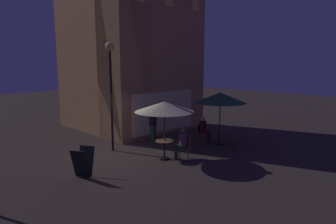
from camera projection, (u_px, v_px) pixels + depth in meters
The scene contains 14 objects.
ground_plane at pixel (117, 158), 12.01m from camera, with size 60.00×60.00×0.00m, color #3C2F2A.
cafe_building at pixel (126, 47), 16.06m from camera, with size 6.01×6.54×9.28m.
street_lamp_near_corner at pixel (110, 71), 12.46m from camera, with size 0.39×0.39×4.65m.
menu_sandwich_board at pixel (83, 162), 9.96m from camera, with size 0.86×0.81×0.98m.
cafe_table_0 at pixel (164, 146), 11.77m from camera, with size 0.72×0.72×0.77m.
cafe_table_1 at pixel (219, 134), 13.96m from camera, with size 0.62×0.62×0.76m.
patio_umbrella_0 at pixel (164, 107), 11.51m from camera, with size 2.32×2.32×2.32m.
patio_umbrella_1 at pixel (220, 98), 13.68m from camera, with size 2.36×2.36×2.45m.
cafe_chair_0 at pixel (186, 146), 11.85m from camera, with size 0.61×0.61×0.89m.
cafe_chair_1 at pixel (238, 135), 13.68m from camera, with size 0.52×0.52×0.85m.
cafe_chair_2 at pixel (201, 131), 14.27m from camera, with size 0.55×0.55×0.90m.
patron_seated_0 at pixel (182, 142), 11.81m from camera, with size 0.52×0.49×1.25m.
patron_seated_1 at pixel (204, 128), 14.19m from camera, with size 0.45×0.53×1.26m.
patron_standing_2 at pixel (153, 126), 14.00m from camera, with size 0.35×0.35×1.70m.
Camera 1 is at (-6.63, -9.67, 3.82)m, focal length 31.79 mm.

